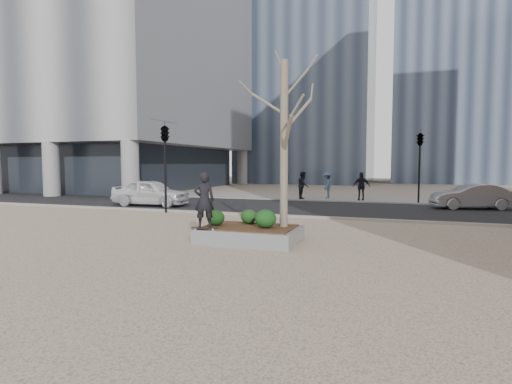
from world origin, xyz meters
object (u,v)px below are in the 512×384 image
(skateboard, at_px, (204,229))
(skateboarder, at_px, (204,200))
(police_car, at_px, (151,192))
(planter, at_px, (250,235))

(skateboard, relative_size, skateboarder, 0.48)
(skateboarder, bearing_deg, skateboard, -28.11)
(skateboard, bearing_deg, skateboarder, -17.01)
(skateboard, bearing_deg, police_car, 114.59)
(planter, height_order, police_car, police_car)
(skateboard, height_order, police_car, police_car)
(skateboarder, distance_m, police_car, 11.91)
(planter, bearing_deg, skateboarder, -141.34)
(planter, height_order, skateboard, skateboard)
(planter, distance_m, skateboarder, 1.80)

